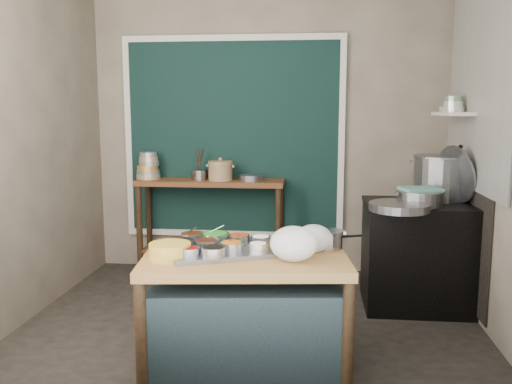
# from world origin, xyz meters

# --- Properties ---
(floor) EXTENTS (3.50, 3.00, 0.02)m
(floor) POSITION_xyz_m (0.00, 0.00, -0.01)
(floor) COLOR #2A2620
(floor) RESTS_ON ground
(back_wall) EXTENTS (3.50, 0.02, 2.80)m
(back_wall) POSITION_xyz_m (0.00, 1.51, 1.40)
(back_wall) COLOR gray
(back_wall) RESTS_ON floor
(left_wall) EXTENTS (0.02, 3.00, 2.80)m
(left_wall) POSITION_xyz_m (-1.76, 0.00, 1.40)
(left_wall) COLOR gray
(left_wall) RESTS_ON floor
(right_wall) EXTENTS (0.02, 3.00, 2.80)m
(right_wall) POSITION_xyz_m (1.76, 0.00, 1.40)
(right_wall) COLOR gray
(right_wall) RESTS_ON floor
(curtain_panel) EXTENTS (2.10, 0.02, 1.90)m
(curtain_panel) POSITION_xyz_m (-0.35, 1.47, 1.35)
(curtain_panel) COLOR black
(curtain_panel) RESTS_ON back_wall
(curtain_frame) EXTENTS (2.22, 0.03, 2.02)m
(curtain_frame) POSITION_xyz_m (-0.35, 1.46, 1.35)
(curtain_frame) COLOR beige
(curtain_frame) RESTS_ON back_wall
(tile_panel) EXTENTS (0.02, 1.70, 1.70)m
(tile_panel) POSITION_xyz_m (1.74, 0.55, 1.85)
(tile_panel) COLOR #B2B2AA
(tile_panel) RESTS_ON right_wall
(soot_patch) EXTENTS (0.01, 1.30, 1.30)m
(soot_patch) POSITION_xyz_m (1.74, 0.65, 0.70)
(soot_patch) COLOR black
(soot_patch) RESTS_ON right_wall
(wall_shelf) EXTENTS (0.22, 0.70, 0.03)m
(wall_shelf) POSITION_xyz_m (1.63, 0.85, 1.60)
(wall_shelf) COLOR beige
(wall_shelf) RESTS_ON right_wall
(prep_table) EXTENTS (1.32, 0.85, 0.75)m
(prep_table) POSITION_xyz_m (0.05, -0.75, 0.38)
(prep_table) COLOR brown
(prep_table) RESTS_ON floor
(back_counter) EXTENTS (1.45, 0.40, 0.95)m
(back_counter) POSITION_xyz_m (-0.55, 1.28, 0.47)
(back_counter) COLOR brown
(back_counter) RESTS_ON floor
(stove_block) EXTENTS (0.90, 0.68, 0.85)m
(stove_block) POSITION_xyz_m (1.35, 0.55, 0.42)
(stove_block) COLOR black
(stove_block) RESTS_ON floor
(stove_top) EXTENTS (0.92, 0.69, 0.03)m
(stove_top) POSITION_xyz_m (1.35, 0.55, 0.86)
(stove_top) COLOR black
(stove_top) RESTS_ON stove_block
(condiment_tray) EXTENTS (0.73, 0.63, 0.03)m
(condiment_tray) POSITION_xyz_m (-0.12, -0.70, 0.76)
(condiment_tray) COLOR gray
(condiment_tray) RESTS_ON prep_table
(condiment_bowls) EXTENTS (0.62, 0.47, 0.07)m
(condiment_bowls) POSITION_xyz_m (-0.15, -0.69, 0.81)
(condiment_bowls) COLOR gray
(condiment_bowls) RESTS_ON condiment_tray
(yellow_basin) EXTENTS (0.32, 0.32, 0.10)m
(yellow_basin) POSITION_xyz_m (-0.39, -0.86, 0.80)
(yellow_basin) COLOR gold
(yellow_basin) RESTS_ON prep_table
(saucepan) EXTENTS (0.27, 0.27, 0.12)m
(saucepan) POSITION_xyz_m (0.55, -0.50, 0.81)
(saucepan) COLOR gray
(saucepan) RESTS_ON prep_table
(plastic_bag_a) EXTENTS (0.34, 0.32, 0.21)m
(plastic_bag_a) POSITION_xyz_m (0.35, -0.83, 0.86)
(plastic_bag_a) COLOR white
(plastic_bag_a) RESTS_ON prep_table
(plastic_bag_b) EXTENTS (0.26, 0.24, 0.17)m
(plastic_bag_b) POSITION_xyz_m (0.47, -0.60, 0.84)
(plastic_bag_b) COLOR white
(plastic_bag_b) RESTS_ON prep_table
(bowl_stack) EXTENTS (0.24, 0.24, 0.27)m
(bowl_stack) POSITION_xyz_m (-1.18, 1.30, 1.07)
(bowl_stack) COLOR tan
(bowl_stack) RESTS_ON back_counter
(utensil_cup) EXTENTS (0.18, 0.18, 0.09)m
(utensil_cup) POSITION_xyz_m (-0.66, 1.28, 1.00)
(utensil_cup) COLOR gray
(utensil_cup) RESTS_ON back_counter
(ceramic_crock) EXTENTS (0.30, 0.30, 0.17)m
(ceramic_crock) POSITION_xyz_m (-0.44, 1.25, 1.03)
(ceramic_crock) COLOR #8F794E
(ceramic_crock) RESTS_ON back_counter
(wide_bowl) EXTENTS (0.25, 0.25, 0.06)m
(wide_bowl) POSITION_xyz_m (-0.14, 1.25, 0.98)
(wide_bowl) COLOR gray
(wide_bowl) RESTS_ON back_counter
(stock_pot) EXTENTS (0.54, 0.54, 0.37)m
(stock_pot) POSITION_xyz_m (1.53, 0.75, 1.07)
(stock_pot) COLOR gray
(stock_pot) RESTS_ON stove_top
(pot_lid) EXTENTS (0.28, 0.49, 0.47)m
(pot_lid) POSITION_xyz_m (1.62, 0.61, 1.11)
(pot_lid) COLOR gray
(pot_lid) RESTS_ON stove_top
(steamer) EXTENTS (0.47, 0.47, 0.12)m
(steamer) POSITION_xyz_m (1.30, 0.41, 0.94)
(steamer) COLOR gray
(steamer) RESTS_ON stove_top
(green_cloth) EXTENTS (0.34, 0.30, 0.02)m
(green_cloth) POSITION_xyz_m (1.30, 0.41, 1.01)
(green_cloth) COLOR slate
(green_cloth) RESTS_ON steamer
(shallow_pan) EXTENTS (0.59, 0.59, 0.06)m
(shallow_pan) POSITION_xyz_m (1.11, 0.17, 0.91)
(shallow_pan) COLOR gray
(shallow_pan) RESTS_ON stove_top
(shelf_bowl_stack) EXTENTS (0.17, 0.17, 0.13)m
(shelf_bowl_stack) POSITION_xyz_m (1.63, 0.84, 1.68)
(shelf_bowl_stack) COLOR silver
(shelf_bowl_stack) RESTS_ON wall_shelf
(shelf_bowl_green) EXTENTS (0.15, 0.15, 0.05)m
(shelf_bowl_green) POSITION_xyz_m (1.63, 1.07, 1.64)
(shelf_bowl_green) COLOR gray
(shelf_bowl_green) RESTS_ON wall_shelf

